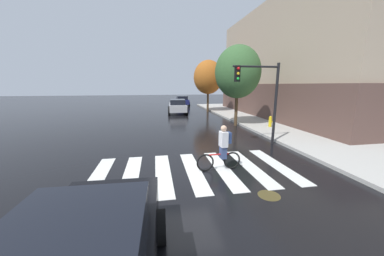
% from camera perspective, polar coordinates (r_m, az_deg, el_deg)
% --- Properties ---
extents(ground_plane, '(120.00, 120.00, 0.00)m').
position_cam_1_polar(ground_plane, '(7.85, -1.93, -11.73)').
color(ground_plane, black).
extents(sidewalk, '(6.50, 50.00, 0.15)m').
position_cam_1_polar(sidewalk, '(12.46, 42.35, -5.58)').
color(sidewalk, '#B2AFA8').
rests_on(sidewalk, ground).
extents(crosswalk_stripes, '(7.24, 3.73, 0.01)m').
position_cam_1_polar(crosswalk_stripes, '(7.90, 0.40, -11.53)').
color(crosswalk_stripes, silver).
rests_on(crosswalk_stripes, ground).
extents(manhole_cover, '(0.64, 0.64, 0.01)m').
position_cam_1_polar(manhole_cover, '(6.69, 20.27, -16.84)').
color(manhole_cover, '#473D1E').
rests_on(manhole_cover, ground).
extents(sedan_mid, '(2.32, 4.57, 1.54)m').
position_cam_1_polar(sedan_mid, '(23.37, -3.98, 5.97)').
color(sedan_mid, '#B7B7BC').
rests_on(sedan_mid, ground).
extents(sedan_far, '(2.06, 4.30, 1.48)m').
position_cam_1_polar(sedan_far, '(32.03, -2.76, 7.48)').
color(sedan_far, navy).
rests_on(sedan_far, ground).
extents(cyclist, '(1.71, 0.37, 1.69)m').
position_cam_1_polar(cyclist, '(7.79, 8.28, -5.42)').
color(cyclist, black).
rests_on(cyclist, ground).
extents(traffic_light_near, '(2.47, 0.28, 4.20)m').
position_cam_1_polar(traffic_light_near, '(11.29, 18.46, 9.79)').
color(traffic_light_near, black).
rests_on(traffic_light_near, ground).
extents(fire_hydrant, '(0.33, 0.22, 0.78)m').
position_cam_1_polar(fire_hydrant, '(16.05, 20.56, 1.67)').
color(fire_hydrant, gold).
rests_on(fire_hydrant, sidewalk).
extents(street_tree_near, '(3.37, 3.37, 5.99)m').
position_cam_1_polar(street_tree_near, '(16.38, 12.36, 14.67)').
color(street_tree_near, '#4C3823').
rests_on(street_tree_near, ground).
extents(street_tree_mid, '(3.29, 3.29, 5.86)m').
position_cam_1_polar(street_tree_mid, '(24.41, 4.43, 13.63)').
color(street_tree_mid, '#4C3823').
rests_on(street_tree_mid, ground).
extents(corner_building, '(17.53, 20.04, 10.20)m').
position_cam_1_polar(corner_building, '(26.12, 35.66, 13.84)').
color(corner_building, brown).
rests_on(corner_building, ground).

